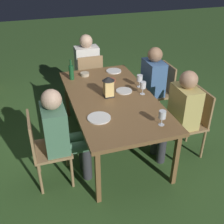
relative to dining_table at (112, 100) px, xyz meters
The scene contains 20 objects.
ground_plane 0.68m from the dining_table, ahead, with size 16.00×16.00×0.00m, color #385B28.
dining_table is the anchor object (origin of this frame).
chair_head_far 1.24m from the dining_table, ahead, with size 0.40×0.42×0.87m.
person_in_cream 1.42m from the dining_table, ahead, with size 0.48×0.38×1.15m.
chair_side_left_a 1.02m from the dining_table, 116.05° to the right, with size 0.42×0.40×0.87m.
person_in_mustard 0.83m from the dining_table, 121.96° to the right, with size 0.38×0.47×1.15m.
chair_side_left_b 1.02m from the dining_table, 63.95° to the right, with size 0.42×0.40×0.87m.
person_in_blue 0.83m from the dining_table, 58.04° to the right, with size 0.38×0.47×1.15m.
chair_side_right_a 1.02m from the dining_table, 116.05° to the left, with size 0.42×0.40×0.87m.
person_in_green 0.83m from the dining_table, 121.96° to the left, with size 0.38×0.47×1.15m.
lantern_centerpiece 0.20m from the dining_table, 44.60° to the left, with size 0.15×0.15×0.27m.
green_bottle_on_table 0.80m from the dining_table, 28.71° to the left, with size 0.07×0.07×0.29m.
wine_glass_a 0.43m from the dining_table, 95.66° to the right, with size 0.08×0.08×0.17m.
wine_glass_b 0.50m from the dining_table, 68.83° to the right, with size 0.08×0.08×0.17m.
wine_glass_c 0.83m from the dining_table, 157.93° to the right, with size 0.08×0.08×0.17m.
plate_a 0.52m from the dining_table, 146.48° to the left, with size 0.26×0.26×0.01m, color white.
plate_b 0.82m from the dining_table, 19.58° to the right, with size 0.22×0.22×0.01m, color white.
plate_c 0.23m from the dining_table, 62.39° to the right, with size 0.21×0.21×0.01m, color silver.
bowl_olives 0.78m from the dining_table, 13.07° to the left, with size 0.13×0.13×0.05m.
bowl_bread 0.46m from the dining_table, 15.97° to the right, with size 0.12×0.12×0.04m.
Camera 1 is at (-2.92, 0.93, 2.35)m, focal length 44.61 mm.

